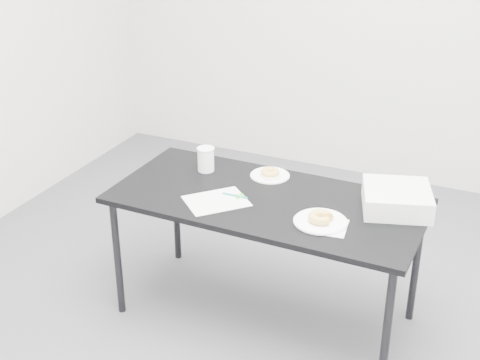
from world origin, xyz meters
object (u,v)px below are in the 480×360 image
at_px(donut_near, 321,217).
at_px(coffee_cup, 206,159).
at_px(plate_near, 320,222).
at_px(table, 267,208).
at_px(scorecard, 216,201).
at_px(pen, 235,196).
at_px(bakery_box, 397,199).
at_px(donut_far, 270,172).
at_px(plate_far, 270,175).

height_order(donut_near, coffee_cup, coffee_cup).
bearing_deg(donut_near, plate_near, 0.00).
height_order(table, scorecard, scorecard).
bearing_deg(scorecard, donut_near, 43.28).
bearing_deg(scorecard, plate_near, 43.28).
relative_size(scorecard, pen, 2.15).
relative_size(scorecard, bakery_box, 0.93).
distance_m(pen, donut_far, 0.30).
bearing_deg(plate_far, pen, -102.80).
distance_m(donut_near, donut_far, 0.53).
bearing_deg(bakery_box, scorecard, -177.99).
height_order(scorecard, donut_near, donut_near).
height_order(donut_far, bakery_box, bakery_box).
distance_m(donut_near, plate_far, 0.54).
height_order(coffee_cup, bakery_box, coffee_cup).
distance_m(table, pen, 0.16).
distance_m(plate_near, plate_far, 0.53).
bearing_deg(coffee_cup, scorecard, -55.22).
bearing_deg(donut_near, plate_far, 136.98).
relative_size(pen, donut_near, 1.15).
bearing_deg(table, scorecard, -147.42).
bearing_deg(coffee_cup, pen, -38.93).
distance_m(plate_near, donut_near, 0.02).
height_order(scorecard, coffee_cup, coffee_cup).
bearing_deg(plate_near, table, 158.14).
relative_size(pen, plate_far, 0.65).
distance_m(donut_near, bakery_box, 0.39).
height_order(pen, bakery_box, bakery_box).
bearing_deg(table, plate_far, 109.59).
distance_m(scorecard, donut_near, 0.52).
relative_size(plate_near, donut_far, 2.55).
distance_m(coffee_cup, bakery_box, 1.00).
bearing_deg(scorecard, pen, 95.05).
bearing_deg(pen, coffee_cup, 141.09).
xyz_separation_m(pen, plate_near, (0.46, -0.08, -0.00)).
xyz_separation_m(scorecard, donut_near, (0.52, 0.00, 0.03)).
relative_size(table, scorecard, 5.33).
height_order(plate_near, coffee_cup, coffee_cup).
xyz_separation_m(table, bakery_box, (0.59, 0.15, 0.10)).
height_order(plate_near, donut_far, donut_far).
bearing_deg(coffee_cup, plate_far, 12.72).
bearing_deg(donut_near, table, 158.14).
xyz_separation_m(plate_far, donut_far, (0.00, 0.00, 0.02)).
bearing_deg(table, donut_far, 109.59).
bearing_deg(pen, plate_far, 77.22).
relative_size(scorecard, plate_far, 1.39).
relative_size(scorecard, donut_far, 2.97).
bearing_deg(plate_far, donut_near, -43.02).
bearing_deg(bakery_box, plate_near, -152.46).
distance_m(plate_far, bakery_box, 0.68).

